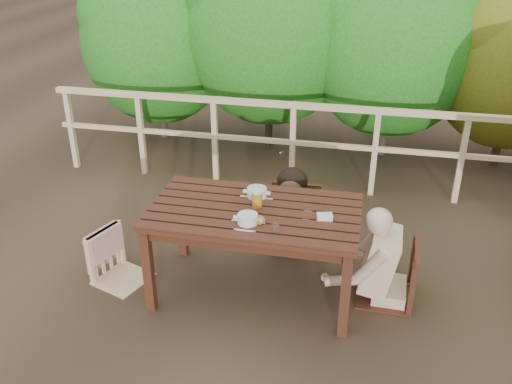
% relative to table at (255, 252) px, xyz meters
% --- Properties ---
extents(ground, '(60.00, 60.00, 0.00)m').
position_rel_table_xyz_m(ground, '(0.00, 0.00, -0.38)').
color(ground, '#4C3724').
rests_on(ground, ground).
extents(table, '(1.64, 0.92, 0.76)m').
position_rel_table_xyz_m(table, '(0.00, 0.00, 0.00)').
color(table, '#3C1C11').
rests_on(table, ground).
extents(chair_left, '(0.53, 0.53, 0.83)m').
position_rel_table_xyz_m(chair_left, '(-1.14, -0.10, 0.04)').
color(chair_left, '#E3BA8E').
rests_on(chair_left, ground).
extents(chair_far, '(0.48, 0.48, 0.96)m').
position_rel_table_xyz_m(chair_far, '(0.19, 0.85, 0.10)').
color(chair_far, '#3C1C11').
rests_on(chair_far, ground).
extents(chair_right, '(0.49, 0.49, 0.95)m').
position_rel_table_xyz_m(chair_right, '(1.07, 0.15, 0.10)').
color(chair_right, '#3C1C11').
rests_on(chair_right, ground).
extents(woman, '(0.51, 0.63, 1.25)m').
position_rel_table_xyz_m(woman, '(0.19, 0.87, 0.24)').
color(woman, black).
rests_on(woman, ground).
extents(diner_right, '(0.68, 0.56, 1.32)m').
position_rel_table_xyz_m(diner_right, '(1.10, 0.15, 0.28)').
color(diner_right, beige).
rests_on(diner_right, ground).
extents(railing, '(5.60, 0.10, 1.01)m').
position_rel_table_xyz_m(railing, '(0.00, 2.00, 0.13)').
color(railing, '#E3BA8E').
rests_on(railing, ground).
extents(hedge_row, '(6.60, 1.60, 3.80)m').
position_rel_table_xyz_m(hedge_row, '(0.40, 3.20, 1.52)').
color(hedge_row, '#256E1C').
rests_on(hedge_row, ground).
extents(soup_near, '(0.26, 0.26, 0.09)m').
position_rel_table_xyz_m(soup_near, '(-0.01, -0.22, 0.42)').
color(soup_near, white).
rests_on(soup_near, table).
extents(soup_far, '(0.27, 0.27, 0.09)m').
position_rel_table_xyz_m(soup_far, '(-0.03, 0.21, 0.42)').
color(soup_far, white).
rests_on(soup_far, table).
extents(bread_roll, '(0.12, 0.09, 0.07)m').
position_rel_table_xyz_m(bread_roll, '(0.06, -0.20, 0.42)').
color(bread_roll, '#9D6724').
rests_on(bread_roll, table).
extents(beer_glass, '(0.08, 0.08, 0.16)m').
position_rel_table_xyz_m(beer_glass, '(0.01, 0.05, 0.46)').
color(beer_glass, '#C37022').
rests_on(beer_glass, table).
extents(tumbler, '(0.07, 0.07, 0.08)m').
position_rel_table_xyz_m(tumbler, '(0.22, -0.29, 0.42)').
color(tumbler, silver).
rests_on(tumbler, table).
extents(butter_tub, '(0.13, 0.11, 0.05)m').
position_rel_table_xyz_m(butter_tub, '(0.55, -0.04, 0.40)').
color(butter_tub, white).
rests_on(butter_tub, table).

